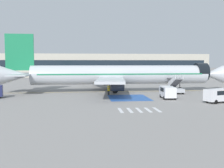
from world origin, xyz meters
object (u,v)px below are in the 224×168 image
at_px(ground_crew_1, 109,88).
at_px(terminal_building, 75,65).
at_px(service_van_0, 218,95).
at_px(boarding_stairs_forward, 175,88).
at_px(ground_crew_0, 109,90).
at_px(airliner, 118,75).
at_px(service_van_1, 168,91).
at_px(fuel_tanker, 82,78).

bearing_deg(ground_crew_1, terminal_building, -55.64).
height_order(service_van_0, ground_crew_1, service_van_0).
height_order(boarding_stairs_forward, ground_crew_0, boarding_stairs_forward).
distance_m(airliner, terminal_building, 67.13).
distance_m(service_van_0, service_van_1, 8.26).
distance_m(service_van_1, ground_crew_1, 12.48).
bearing_deg(ground_crew_0, ground_crew_1, -79.54).
distance_m(airliner, ground_crew_0, 7.29).
bearing_deg(service_van_0, airliner, 17.28).
xyz_separation_m(service_van_1, terminal_building, (-19.40, 77.95, 3.93)).
bearing_deg(ground_crew_0, airliner, -97.47).
height_order(service_van_1, ground_crew_1, service_van_1).
bearing_deg(terminal_building, fuel_tanker, -84.68).
height_order(airliner, ground_crew_1, airliner).
bearing_deg(airliner, service_van_1, 28.80).
relative_size(boarding_stairs_forward, terminal_building, 0.04).
bearing_deg(service_van_1, boarding_stairs_forward, -114.23).
bearing_deg(airliner, fuel_tanker, -161.74).
bearing_deg(terminal_building, service_van_0, -72.90).
xyz_separation_m(boarding_stairs_forward, service_van_1, (-3.99, -7.78, 0.27)).
xyz_separation_m(service_van_0, ground_crew_0, (-15.93, 11.13, -0.33)).
bearing_deg(fuel_tanker, service_van_0, -161.25).
distance_m(ground_crew_1, terminal_building, 70.67).
height_order(boarding_stairs_forward, terminal_building, terminal_building).
xyz_separation_m(fuel_tanker, terminal_building, (-4.04, 43.43, 3.54)).
distance_m(airliner, ground_crew_1, 5.24).
height_order(fuel_tanker, terminal_building, terminal_building).
height_order(service_van_1, ground_crew_0, service_van_1).
height_order(ground_crew_0, terminal_building, terminal_building).
bearing_deg(airliner, ground_crew_1, -33.62).
distance_m(airliner, boarding_stairs_forward, 12.15).
bearing_deg(service_van_0, ground_crew_1, 29.14).
xyz_separation_m(fuel_tanker, service_van_1, (15.36, -34.53, -0.39)).
relative_size(airliner, terminal_building, 0.39).
height_order(airliner, ground_crew_0, airliner).
relative_size(airliner, ground_crew_0, 29.36).
relative_size(fuel_tanker, ground_crew_0, 6.63).
bearing_deg(ground_crew_0, service_van_0, 160.08).
distance_m(service_van_0, terminal_building, 87.30).
bearing_deg(boarding_stairs_forward, airliner, 157.43).
xyz_separation_m(fuel_tanker, ground_crew_0, (5.67, -28.81, -0.69)).
height_order(airliner, boarding_stairs_forward, airliner).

